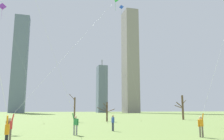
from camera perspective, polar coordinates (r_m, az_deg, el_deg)
kite_flyer_midfield_left_green at (r=18.68m, az=-19.47°, el=-7.40°), size 11.45×11.01×17.46m
kite_flyer_midfield_right_white at (r=21.29m, az=24.03°, el=-1.90°), size 9.12×0.79×20.91m
kite_flyer_far_back_teal at (r=20.34m, az=-10.93°, el=-7.41°), size 6.12×1.08×16.25m
bystander_watching_nearby at (r=24.03m, az=0.22°, el=-12.80°), size 0.23×0.51×1.62m
distant_kite_drifting_right_blue at (r=48.18m, az=2.78°, el=13.05°), size 3.70×1.95×23.56m
distant_kite_drifting_left_purple at (r=39.36m, az=-25.04°, el=12.46°), size 7.61×1.09×18.26m
bare_tree_right_of_center at (r=41.47m, az=-9.32°, el=-9.46°), size 1.14×1.73×4.93m
bare_tree_rightmost at (r=52.47m, az=17.08°, el=-8.79°), size 1.65×2.51×5.22m
bare_tree_leftmost at (r=42.49m, az=-1.30°, el=-10.10°), size 3.12×1.70×3.50m
skyline_wide_slab at (r=151.60m, az=4.54°, el=2.39°), size 8.35×11.89×67.97m
skyline_mid_tower_right at (r=158.83m, az=-2.55°, el=-4.73°), size 6.35×8.71×36.65m
skyline_tall_tower at (r=160.55m, az=-21.94°, el=1.62°), size 9.15×7.51×63.74m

